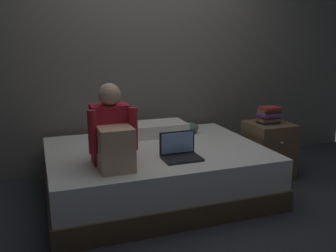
# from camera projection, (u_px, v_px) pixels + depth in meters

# --- Properties ---
(ground_plane) EXTENTS (8.00, 8.00, 0.00)m
(ground_plane) POSITION_uv_depth(u_px,v_px,m) (187.00, 204.00, 3.32)
(ground_plane) COLOR #2D2D33
(wall_back) EXTENTS (5.60, 0.10, 2.70)m
(wall_back) POSITION_uv_depth(u_px,v_px,m) (147.00, 48.00, 4.10)
(wall_back) COLOR slate
(wall_back) RESTS_ON ground_plane
(bed) EXTENTS (2.00, 1.50, 0.46)m
(bed) POSITION_uv_depth(u_px,v_px,m) (156.00, 171.00, 3.47)
(bed) COLOR brown
(bed) RESTS_ON ground_plane
(nightstand) EXTENTS (0.44, 0.46, 0.58)m
(nightstand) POSITION_uv_depth(u_px,v_px,m) (268.00, 149.00, 3.94)
(nightstand) COLOR brown
(nightstand) RESTS_ON ground_plane
(person_sitting) EXTENTS (0.39, 0.44, 0.66)m
(person_sitting) POSITION_uv_depth(u_px,v_px,m) (112.00, 135.00, 2.90)
(person_sitting) COLOR #B21E28
(person_sitting) RESTS_ON bed
(laptop) EXTENTS (0.32, 0.23, 0.22)m
(laptop) POSITION_uv_depth(u_px,v_px,m) (180.00, 152.00, 3.11)
(laptop) COLOR black
(laptop) RESTS_ON bed
(pillow) EXTENTS (0.56, 0.36, 0.13)m
(pillow) POSITION_uv_depth(u_px,v_px,m) (159.00, 129.00, 3.87)
(pillow) COLOR silver
(pillow) RESTS_ON bed
(book_stack) EXTENTS (0.23, 0.17, 0.18)m
(book_stack) POSITION_uv_depth(u_px,v_px,m) (269.00, 115.00, 3.84)
(book_stack) COLOR #284C84
(book_stack) RESTS_ON nightstand
(clothes_pile) EXTENTS (0.37, 0.18, 0.12)m
(clothes_pile) POSITION_uv_depth(u_px,v_px,m) (184.00, 128.00, 3.91)
(clothes_pile) COLOR #4C6B56
(clothes_pile) RESTS_ON bed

